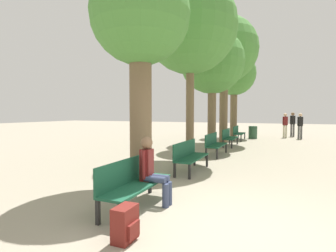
{
  "coord_description": "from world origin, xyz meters",
  "views": [
    {
      "loc": [
        0.62,
        -3.78,
        1.71
      ],
      "look_at": [
        -3.02,
        4.66,
        1.23
      ],
      "focal_mm": 28.0,
      "sensor_mm": 36.0,
      "label": 1
    }
  ],
  "objects_px": {
    "bench_row_1": "(189,154)",
    "backpack": "(125,224)",
    "trash_bin": "(253,132)",
    "pedestrian_far": "(293,123)",
    "tree_row_2": "(212,63)",
    "pedestrian_near": "(285,124)",
    "bench_row_2": "(214,143)",
    "bench_row_4": "(238,132)",
    "person_seated": "(152,169)",
    "bench_row_3": "(229,136)",
    "tree_row_3": "(224,51)",
    "tree_row_0": "(140,21)",
    "bench_row_0": "(133,180)",
    "pedestrian_mid": "(300,124)",
    "tree_row_1": "(190,28)",
    "tree_row_4": "(234,75)"
  },
  "relations": [
    {
      "from": "bench_row_1",
      "to": "backpack",
      "type": "height_order",
      "value": "bench_row_1"
    },
    {
      "from": "trash_bin",
      "to": "bench_row_1",
      "type": "bearing_deg",
      "value": -94.04
    },
    {
      "from": "pedestrian_far",
      "to": "tree_row_2",
      "type": "bearing_deg",
      "value": -114.07
    },
    {
      "from": "pedestrian_near",
      "to": "bench_row_2",
      "type": "bearing_deg",
      "value": -106.37
    },
    {
      "from": "bench_row_1",
      "to": "pedestrian_near",
      "type": "distance_m",
      "value": 12.62
    },
    {
      "from": "bench_row_2",
      "to": "backpack",
      "type": "xyz_separation_m",
      "value": [
        0.55,
        -7.39,
        -0.27
      ]
    },
    {
      "from": "bench_row_2",
      "to": "bench_row_4",
      "type": "xyz_separation_m",
      "value": [
        0.0,
        6.26,
        0.0
      ]
    },
    {
      "from": "person_seated",
      "to": "trash_bin",
      "type": "xyz_separation_m",
      "value": [
        0.52,
        13.56,
        -0.25
      ]
    },
    {
      "from": "bench_row_3",
      "to": "backpack",
      "type": "relative_size",
      "value": 3.88
    },
    {
      "from": "person_seated",
      "to": "bench_row_1",
      "type": "bearing_deg",
      "value": 94.76
    },
    {
      "from": "bench_row_2",
      "to": "trash_bin",
      "type": "height_order",
      "value": "bench_row_2"
    },
    {
      "from": "tree_row_3",
      "to": "trash_bin",
      "type": "distance_m",
      "value": 5.8
    },
    {
      "from": "bench_row_2",
      "to": "tree_row_3",
      "type": "bearing_deg",
      "value": 97.04
    },
    {
      "from": "tree_row_3",
      "to": "backpack",
      "type": "relative_size",
      "value": 15.18
    },
    {
      "from": "tree_row_0",
      "to": "tree_row_3",
      "type": "height_order",
      "value": "tree_row_3"
    },
    {
      "from": "bench_row_2",
      "to": "tree_row_2",
      "type": "height_order",
      "value": "tree_row_2"
    },
    {
      "from": "person_seated",
      "to": "pedestrian_near",
      "type": "distance_m",
      "value": 15.36
    },
    {
      "from": "bench_row_3",
      "to": "trash_bin",
      "type": "xyz_separation_m",
      "value": [
        0.76,
        4.46,
        -0.09
      ]
    },
    {
      "from": "person_seated",
      "to": "backpack",
      "type": "height_order",
      "value": "person_seated"
    },
    {
      "from": "bench_row_0",
      "to": "bench_row_4",
      "type": "height_order",
      "value": "same"
    },
    {
      "from": "pedestrian_mid",
      "to": "backpack",
      "type": "bearing_deg",
      "value": -100.76
    },
    {
      "from": "bench_row_1",
      "to": "bench_row_2",
      "type": "bearing_deg",
      "value": 90.0
    },
    {
      "from": "tree_row_3",
      "to": "pedestrian_far",
      "type": "bearing_deg",
      "value": 56.55
    },
    {
      "from": "tree_row_3",
      "to": "pedestrian_mid",
      "type": "relative_size",
      "value": 4.26
    },
    {
      "from": "bench_row_3",
      "to": "tree_row_1",
      "type": "bearing_deg",
      "value": -97.04
    },
    {
      "from": "bench_row_3",
      "to": "trash_bin",
      "type": "relative_size",
      "value": 2.21
    },
    {
      "from": "bench_row_0",
      "to": "person_seated",
      "type": "height_order",
      "value": "person_seated"
    },
    {
      "from": "bench_row_4",
      "to": "backpack",
      "type": "bearing_deg",
      "value": -87.67
    },
    {
      "from": "tree_row_2",
      "to": "tree_row_4",
      "type": "relative_size",
      "value": 0.96
    },
    {
      "from": "pedestrian_mid",
      "to": "pedestrian_far",
      "type": "xyz_separation_m",
      "value": [
        -0.37,
        1.75,
        0.03
      ]
    },
    {
      "from": "bench_row_1",
      "to": "trash_bin",
      "type": "distance_m",
      "value": 10.75
    },
    {
      "from": "bench_row_2",
      "to": "pedestrian_far",
      "type": "height_order",
      "value": "pedestrian_far"
    },
    {
      "from": "pedestrian_mid",
      "to": "tree_row_4",
      "type": "bearing_deg",
      "value": -173.18
    },
    {
      "from": "tree_row_3",
      "to": "person_seated",
      "type": "bearing_deg",
      "value": -85.67
    },
    {
      "from": "pedestrian_near",
      "to": "pedestrian_mid",
      "type": "distance_m",
      "value": 1.13
    },
    {
      "from": "tree_row_2",
      "to": "backpack",
      "type": "xyz_separation_m",
      "value": [
        1.11,
        -9.2,
        -3.79
      ]
    },
    {
      "from": "pedestrian_near",
      "to": "pedestrian_mid",
      "type": "xyz_separation_m",
      "value": [
        0.87,
        -0.72,
        0.0
      ]
    },
    {
      "from": "tree_row_0",
      "to": "tree_row_4",
      "type": "height_order",
      "value": "tree_row_4"
    },
    {
      "from": "pedestrian_mid",
      "to": "pedestrian_near",
      "type": "bearing_deg",
      "value": 140.42
    },
    {
      "from": "tree_row_0",
      "to": "tree_row_1",
      "type": "distance_m",
      "value": 3.68
    },
    {
      "from": "tree_row_4",
      "to": "pedestrian_far",
      "type": "relative_size",
      "value": 3.36
    },
    {
      "from": "bench_row_0",
      "to": "bench_row_4",
      "type": "bearing_deg",
      "value": 90.0
    },
    {
      "from": "tree_row_0",
      "to": "pedestrian_far",
      "type": "height_order",
      "value": "tree_row_0"
    },
    {
      "from": "bench_row_1",
      "to": "tree_row_4",
      "type": "distance_m",
      "value": 11.74
    },
    {
      "from": "tree_row_4",
      "to": "backpack",
      "type": "distance_m",
      "value": 15.92
    },
    {
      "from": "bench_row_4",
      "to": "trash_bin",
      "type": "distance_m",
      "value": 1.53
    },
    {
      "from": "pedestrian_far",
      "to": "bench_row_4",
      "type": "bearing_deg",
      "value": -128.93
    },
    {
      "from": "tree_row_4",
      "to": "tree_row_3",
      "type": "bearing_deg",
      "value": -90.0
    },
    {
      "from": "tree_row_0",
      "to": "pedestrian_mid",
      "type": "xyz_separation_m",
      "value": [
        4.13,
        13.44,
        -2.82
      ]
    },
    {
      "from": "trash_bin",
      "to": "bench_row_4",
      "type": "bearing_deg",
      "value": -119.7
    }
  ]
}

